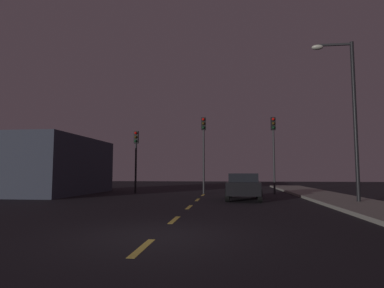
{
  "coord_description": "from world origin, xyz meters",
  "views": [
    {
      "loc": [
        1.74,
        -7.61,
        1.5
      ],
      "look_at": [
        -0.64,
        13.1,
        3.36
      ],
      "focal_mm": 29.97,
      "sensor_mm": 36.0,
      "label": 1
    }
  ],
  "objects_px": {
    "traffic_signal_right": "(274,140)",
    "car_stopped_ahead": "(244,186)",
    "street_lamp_right": "(348,106)",
    "traffic_signal_center": "(204,141)",
    "traffic_signal_left": "(136,149)"
  },
  "relations": [
    {
      "from": "traffic_signal_right",
      "to": "car_stopped_ahead",
      "type": "height_order",
      "value": "traffic_signal_right"
    },
    {
      "from": "car_stopped_ahead",
      "to": "street_lamp_right",
      "type": "height_order",
      "value": "street_lamp_right"
    },
    {
      "from": "traffic_signal_center",
      "to": "traffic_signal_right",
      "type": "bearing_deg",
      "value": -0.0
    },
    {
      "from": "traffic_signal_left",
      "to": "traffic_signal_right",
      "type": "relative_size",
      "value": 0.84
    },
    {
      "from": "traffic_signal_center",
      "to": "street_lamp_right",
      "type": "relative_size",
      "value": 0.69
    },
    {
      "from": "traffic_signal_right",
      "to": "traffic_signal_center",
      "type": "bearing_deg",
      "value": 180.0
    },
    {
      "from": "traffic_signal_left",
      "to": "street_lamp_right",
      "type": "relative_size",
      "value": 0.57
    },
    {
      "from": "traffic_signal_left",
      "to": "traffic_signal_right",
      "type": "bearing_deg",
      "value": 0.01
    },
    {
      "from": "traffic_signal_left",
      "to": "traffic_signal_center",
      "type": "bearing_deg",
      "value": 0.02
    },
    {
      "from": "traffic_signal_center",
      "to": "car_stopped_ahead",
      "type": "relative_size",
      "value": 1.4
    },
    {
      "from": "traffic_signal_left",
      "to": "street_lamp_right",
      "type": "distance_m",
      "value": 14.34
    },
    {
      "from": "traffic_signal_right",
      "to": "street_lamp_right",
      "type": "relative_size",
      "value": 0.68
    },
    {
      "from": "traffic_signal_center",
      "to": "street_lamp_right",
      "type": "xyz_separation_m",
      "value": [
        7.56,
        -6.79,
        0.92
      ]
    },
    {
      "from": "traffic_signal_left",
      "to": "traffic_signal_right",
      "type": "xyz_separation_m",
      "value": [
        9.9,
        0.0,
        0.54
      ]
    },
    {
      "from": "traffic_signal_left",
      "to": "traffic_signal_right",
      "type": "distance_m",
      "value": 9.91
    }
  ]
}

